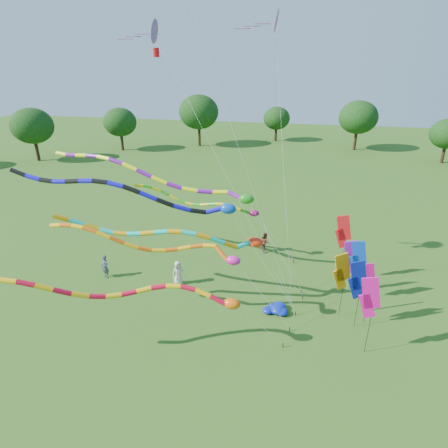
% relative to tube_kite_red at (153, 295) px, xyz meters
% --- Properties ---
extents(ground, '(160.00, 160.00, 0.00)m').
position_rel_tube_kite_red_xyz_m(ground, '(4.47, 1.42, -3.67)').
color(ground, '#275316').
rests_on(ground, ground).
extents(tree_ring, '(117.06, 116.55, 9.34)m').
position_rel_tube_kite_red_xyz_m(tree_ring, '(1.53, 3.81, 1.86)').
color(tree_ring, '#382314').
rests_on(tree_ring, ground).
extents(tube_kite_red, '(13.05, 4.03, 5.76)m').
position_rel_tube_kite_red_xyz_m(tube_kite_red, '(0.00, 0.00, 0.00)').
color(tube_kite_red, black).
rests_on(tube_kite_red, ground).
extents(tube_kite_orange, '(13.46, 1.74, 6.88)m').
position_rel_tube_kite_red_xyz_m(tube_kite_orange, '(-0.18, 2.61, 1.41)').
color(tube_kite_orange, black).
rests_on(tube_kite_orange, ground).
extents(tube_kite_purple, '(18.38, 2.61, 9.22)m').
position_rel_tube_kite_red_xyz_m(tube_kite_purple, '(-2.10, 8.30, 3.52)').
color(tube_kite_purple, black).
rests_on(tube_kite_purple, ground).
extents(tube_kite_blue, '(16.69, 1.78, 9.35)m').
position_rel_tube_kite_red_xyz_m(tube_kite_blue, '(-1.71, 3.62, 3.97)').
color(tube_kite_blue, black).
rests_on(tube_kite_blue, ground).
extents(tube_kite_cyan, '(14.14, 4.17, 7.08)m').
position_rel_tube_kite_red_xyz_m(tube_kite_cyan, '(0.46, 4.17, 1.39)').
color(tube_kite_cyan, black).
rests_on(tube_kite_cyan, ground).
extents(tube_kite_green, '(12.18, 0.97, 6.41)m').
position_rel_tube_kite_red_xyz_m(tube_kite_green, '(0.35, 10.95, 0.90)').
color(tube_kite_green, black).
rests_on(tube_kite_green, ground).
extents(delta_kite_high_a, '(11.22, 2.85, 18.25)m').
position_rel_tube_kite_red_xyz_m(delta_kite_high_a, '(-1.98, 7.56, 12.33)').
color(delta_kite_high_a, black).
rests_on(delta_kite_high_a, ground).
extents(delta_kite_high_c, '(4.46, 3.69, 17.23)m').
position_rel_tube_kite_red_xyz_m(delta_kite_high_c, '(4.78, 8.48, 12.87)').
color(delta_kite_high_c, black).
rests_on(delta_kite_high_c, ground).
extents(banner_pole_magenta_b, '(1.16, 0.19, 4.09)m').
position_rel_tube_kite_red_xyz_m(banner_pole_magenta_b, '(11.09, 4.89, -0.84)').
color(banner_pole_magenta_b, black).
rests_on(banner_pole_magenta_b, ground).
extents(banner_pole_blue_b, '(1.16, 0.23, 4.35)m').
position_rel_tube_kite_red_xyz_m(banner_pole_blue_b, '(10.86, 7.16, -0.58)').
color(banner_pole_blue_b, black).
rests_on(banner_pole_blue_b, ground).
extents(banner_pole_magenta_a, '(1.16, 0.10, 4.76)m').
position_rel_tube_kite_red_xyz_m(banner_pole_magenta_a, '(10.81, 2.22, -0.17)').
color(banner_pole_magenta_a, black).
rests_on(banner_pole_magenta_a, ground).
extents(banner_pole_violet, '(1.16, 0.28, 3.94)m').
position_rel_tube_kite_red_xyz_m(banner_pole_violet, '(10.53, 8.02, -0.98)').
color(banner_pole_violet, black).
rests_on(banner_pole_violet, ground).
extents(banner_pole_red, '(1.16, 0.14, 5.14)m').
position_rel_tube_kite_red_xyz_m(banner_pole_red, '(10.01, 9.33, 0.20)').
color(banner_pole_red, black).
rests_on(banner_pole_red, ground).
extents(banner_pole_blue_a, '(1.15, 0.31, 4.49)m').
position_rel_tube_kite_red_xyz_m(banner_pole_blue_a, '(10.49, 4.29, -0.44)').
color(banner_pole_blue_a, black).
rests_on(banner_pole_blue_a, ground).
extents(banner_pole_orange, '(1.10, 0.53, 4.41)m').
position_rel_tube_kite_red_xyz_m(banner_pole_orange, '(9.69, 5.18, -0.52)').
color(banner_pole_orange, black).
rests_on(banner_pole_orange, ground).
extents(blue_nylon_heap, '(1.56, 1.67, 0.44)m').
position_rel_tube_kite_red_xyz_m(blue_nylon_heap, '(5.98, 4.52, -3.46)').
color(blue_nylon_heap, '#0C21A3').
rests_on(blue_nylon_heap, ground).
extents(person_a, '(1.04, 0.98, 1.79)m').
position_rel_tube_kite_red_xyz_m(person_a, '(-0.97, 6.63, -2.77)').
color(person_a, beige).
rests_on(person_a, ground).
extents(person_b, '(0.77, 0.67, 1.76)m').
position_rel_tube_kite_red_xyz_m(person_b, '(-6.42, 6.37, -2.79)').
color(person_b, '#3F4658').
rests_on(person_b, ground).
extents(person_c, '(0.88, 0.99, 1.69)m').
position_rel_tube_kite_red_xyz_m(person_c, '(4.48, 12.80, -2.82)').
color(person_c, brown).
rests_on(person_c, ground).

